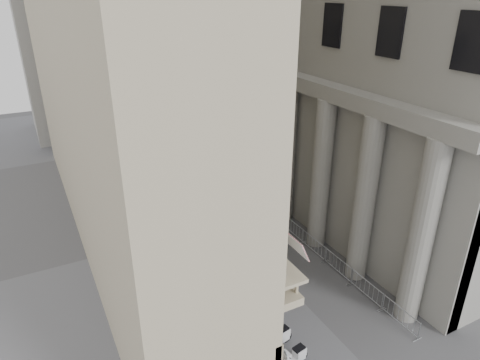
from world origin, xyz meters
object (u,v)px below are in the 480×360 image
object	(u,v)px
street_lamp	(145,133)
info_kiosk	(165,192)
pedestrian_a	(199,171)
pedestrian_b	(224,173)
security_tent	(177,197)

from	to	relation	value
street_lamp	info_kiosk	bearing A→B (deg)	-88.95
pedestrian_a	pedestrian_b	size ratio (longest dim) A/B	0.87
info_kiosk	street_lamp	bearing A→B (deg)	96.32
security_tent	street_lamp	distance (m)	8.35
security_tent	street_lamp	size ratio (longest dim) A/B	0.46
pedestrian_a	street_lamp	bearing A→B (deg)	-2.61
info_kiosk	pedestrian_b	world-z (taller)	info_kiosk
street_lamp	pedestrian_a	bearing A→B (deg)	-10.92
security_tent	pedestrian_b	xyz separation A→B (m)	(6.31, 5.67, -1.66)
info_kiosk	security_tent	bearing A→B (deg)	-93.01
pedestrian_a	pedestrian_b	distance (m)	2.41
street_lamp	pedestrian_a	distance (m)	6.07
pedestrian_b	pedestrian_a	bearing A→B (deg)	-16.91
info_kiosk	pedestrian_b	bearing A→B (deg)	13.48
pedestrian_a	security_tent	bearing A→B (deg)	63.49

